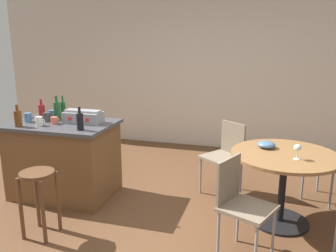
{
  "coord_description": "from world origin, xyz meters",
  "views": [
    {
      "loc": [
        0.87,
        -2.91,
        1.82
      ],
      "look_at": [
        -0.16,
        0.67,
        0.89
      ],
      "focal_mm": 36.92,
      "sensor_mm": 36.0,
      "label": 1
    }
  ],
  "objects_px": {
    "bottle_0": "(42,111)",
    "cup_4": "(39,121)",
    "bottle_2": "(57,111)",
    "bottle_3": "(18,118)",
    "wine_glass": "(298,148)",
    "folding_chair_far": "(333,161)",
    "serving_bowl": "(266,145)",
    "folding_chair_left": "(226,153)",
    "wooden_stool": "(38,190)",
    "bottle_1": "(63,110)",
    "dining_table": "(284,170)",
    "bottle_4": "(80,121)",
    "toolbox": "(83,117)",
    "cup_0": "(52,114)",
    "cup_2": "(28,117)",
    "cup_1": "(55,120)",
    "kitchen_island": "(64,159)",
    "folding_chair_right": "(240,201)",
    "cup_3": "(47,117)"
  },
  "relations": [
    {
      "from": "cup_4",
      "to": "folding_chair_far",
      "type": "bearing_deg",
      "value": 14.67
    },
    {
      "from": "kitchen_island",
      "to": "folding_chair_right",
      "type": "xyz_separation_m",
      "value": [
        2.11,
        -0.66,
        0.06
      ]
    },
    {
      "from": "toolbox",
      "to": "bottle_1",
      "type": "relative_size",
      "value": 1.6
    },
    {
      "from": "folding_chair_right",
      "to": "bottle_1",
      "type": "height_order",
      "value": "bottle_1"
    },
    {
      "from": "wooden_stool",
      "to": "toolbox",
      "type": "relative_size",
      "value": 1.46
    },
    {
      "from": "bottle_0",
      "to": "cup_4",
      "type": "bearing_deg",
      "value": -58.83
    },
    {
      "from": "toolbox",
      "to": "cup_4",
      "type": "xyz_separation_m",
      "value": [
        -0.4,
        -0.27,
        -0.02
      ]
    },
    {
      "from": "folding_chair_far",
      "to": "bottle_0",
      "type": "relative_size",
      "value": 3.52
    },
    {
      "from": "wooden_stool",
      "to": "cup_2",
      "type": "xyz_separation_m",
      "value": [
        -0.67,
        0.79,
        0.48
      ]
    },
    {
      "from": "wooden_stool",
      "to": "toolbox",
      "type": "distance_m",
      "value": 1.06
    },
    {
      "from": "folding_chair_left",
      "to": "bottle_0",
      "type": "height_order",
      "value": "bottle_0"
    },
    {
      "from": "cup_3",
      "to": "serving_bowl",
      "type": "relative_size",
      "value": 0.64
    },
    {
      "from": "cup_3",
      "to": "bottle_4",
      "type": "bearing_deg",
      "value": -23.0
    },
    {
      "from": "dining_table",
      "to": "bottle_3",
      "type": "height_order",
      "value": "bottle_3"
    },
    {
      "from": "bottle_2",
      "to": "bottle_3",
      "type": "distance_m",
      "value": 0.46
    },
    {
      "from": "folding_chair_left",
      "to": "bottle_0",
      "type": "xyz_separation_m",
      "value": [
        -2.17,
        -0.46,
        0.47
      ]
    },
    {
      "from": "bottle_0",
      "to": "wine_glass",
      "type": "bearing_deg",
      "value": -4.92
    },
    {
      "from": "dining_table",
      "to": "bottle_4",
      "type": "relative_size",
      "value": 4.2
    },
    {
      "from": "bottle_2",
      "to": "cup_3",
      "type": "relative_size",
      "value": 2.57
    },
    {
      "from": "bottle_2",
      "to": "wine_glass",
      "type": "relative_size",
      "value": 2.06
    },
    {
      "from": "dining_table",
      "to": "bottle_0",
      "type": "relative_size",
      "value": 4.29
    },
    {
      "from": "folding_chair_left",
      "to": "cup_3",
      "type": "bearing_deg",
      "value": -164.56
    },
    {
      "from": "kitchen_island",
      "to": "folding_chair_far",
      "type": "distance_m",
      "value": 3.1
    },
    {
      "from": "bottle_2",
      "to": "bottle_4",
      "type": "distance_m",
      "value": 0.61
    },
    {
      "from": "wooden_stool",
      "to": "bottle_0",
      "type": "xyz_separation_m",
      "value": [
        -0.61,
        0.97,
        0.52
      ]
    },
    {
      "from": "bottle_3",
      "to": "cup_1",
      "type": "relative_size",
      "value": 2.12
    },
    {
      "from": "cup_3",
      "to": "serving_bowl",
      "type": "xyz_separation_m",
      "value": [
        2.49,
        0.14,
        -0.17
      ]
    },
    {
      "from": "kitchen_island",
      "to": "cup_0",
      "type": "height_order",
      "value": "cup_0"
    },
    {
      "from": "bottle_1",
      "to": "bottle_2",
      "type": "distance_m",
      "value": 0.12
    },
    {
      "from": "folding_chair_left",
      "to": "cup_4",
      "type": "relative_size",
      "value": 7.68
    },
    {
      "from": "wooden_stool",
      "to": "bottle_1",
      "type": "distance_m",
      "value": 1.27
    },
    {
      "from": "wooden_stool",
      "to": "folding_chair_left",
      "type": "distance_m",
      "value": 2.12
    },
    {
      "from": "folding_chair_far",
      "to": "bottle_1",
      "type": "height_order",
      "value": "bottle_1"
    },
    {
      "from": "dining_table",
      "to": "serving_bowl",
      "type": "height_order",
      "value": "serving_bowl"
    },
    {
      "from": "bottle_0",
      "to": "bottle_4",
      "type": "distance_m",
      "value": 0.8
    },
    {
      "from": "kitchen_island",
      "to": "dining_table",
      "type": "height_order",
      "value": "kitchen_island"
    },
    {
      "from": "folding_chair_far",
      "to": "folding_chair_left",
      "type": "height_order",
      "value": "folding_chair_left"
    },
    {
      "from": "bottle_1",
      "to": "cup_1",
      "type": "distance_m",
      "value": 0.31
    },
    {
      "from": "dining_table",
      "to": "toolbox",
      "type": "relative_size",
      "value": 2.37
    },
    {
      "from": "bottle_1",
      "to": "bottle_3",
      "type": "distance_m",
      "value": 0.57
    },
    {
      "from": "bottle_4",
      "to": "cup_1",
      "type": "relative_size",
      "value": 2.15
    },
    {
      "from": "folding_chair_far",
      "to": "serving_bowl",
      "type": "xyz_separation_m",
      "value": [
        -0.74,
        -0.49,
        0.27
      ]
    },
    {
      "from": "kitchen_island",
      "to": "cup_0",
      "type": "xyz_separation_m",
      "value": [
        -0.28,
        0.25,
        0.49
      ]
    },
    {
      "from": "folding_chair_far",
      "to": "cup_0",
      "type": "xyz_separation_m",
      "value": [
        -3.31,
        -0.39,
        0.43
      ]
    },
    {
      "from": "toolbox",
      "to": "cup_2",
      "type": "distance_m",
      "value": 0.66
    },
    {
      "from": "toolbox",
      "to": "cup_4",
      "type": "relative_size",
      "value": 3.89
    },
    {
      "from": "wine_glass",
      "to": "cup_1",
      "type": "bearing_deg",
      "value": 178.51
    },
    {
      "from": "bottle_1",
      "to": "cup_1",
      "type": "relative_size",
      "value": 2.37
    },
    {
      "from": "dining_table",
      "to": "cup_1",
      "type": "height_order",
      "value": "cup_1"
    },
    {
      "from": "folding_chair_right",
      "to": "kitchen_island",
      "type": "bearing_deg",
      "value": 162.7
    }
  ]
}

